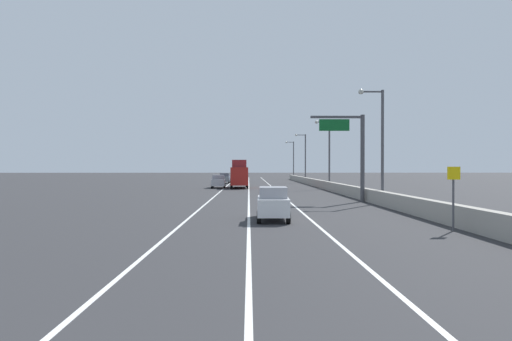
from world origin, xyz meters
TOP-DOWN VIEW (x-y plane):
  - ground_plane at (0.00, 64.00)m, footprint 320.00×320.00m
  - lane_stripe_left at (-5.50, 55.00)m, footprint 0.16×130.00m
  - lane_stripe_center at (-2.00, 55.00)m, footprint 0.16×130.00m
  - lane_stripe_right at (1.50, 55.00)m, footprint 0.16×130.00m
  - jersey_barrier_right at (8.41, 40.00)m, footprint 0.60×120.00m
  - overhead_sign_gantry at (7.07, 33.23)m, footprint 4.68×0.36m
  - speed_advisory_sign at (7.51, 16.86)m, footprint 0.60×0.11m
  - lamp_post_right_second at (8.81, 31.84)m, footprint 2.14×0.44m
  - lamp_post_right_third at (8.87, 54.66)m, footprint 2.14×0.44m
  - lamp_post_right_fourth at (8.69, 77.48)m, footprint 2.14×0.44m
  - lamp_post_right_fifth at (8.87, 100.31)m, footprint 2.14×0.44m
  - car_silver_0 at (-6.37, 57.09)m, footprint 2.11×4.56m
  - car_blue_1 at (-3.44, 86.36)m, footprint 1.87×4.22m
  - car_white_2 at (-0.64, 21.02)m, footprint 1.89×4.11m
  - car_gray_3 at (-6.49, 74.60)m, footprint 1.91×4.37m
  - box_truck at (-3.39, 57.42)m, footprint 2.64×7.59m

SIDE VIEW (x-z plane):
  - ground_plane at x=0.00m, z-range 0.00..0.00m
  - lane_stripe_left at x=-5.50m, z-range 0.00..0.00m
  - lane_stripe_center at x=-2.00m, z-range 0.00..0.00m
  - lane_stripe_right at x=1.50m, z-range 0.00..0.00m
  - jersey_barrier_right at x=8.41m, z-range 0.00..1.10m
  - car_white_2 at x=-0.64m, z-range 0.00..1.87m
  - car_silver_0 at x=-6.37m, z-range 0.00..1.87m
  - car_blue_1 at x=-3.44m, z-range 0.00..1.89m
  - car_gray_3 at x=-6.49m, z-range 0.00..1.90m
  - speed_advisory_sign at x=7.51m, z-range 0.26..3.26m
  - box_truck at x=-3.39m, z-range -0.18..3.89m
  - overhead_sign_gantry at x=7.07m, z-range 0.98..8.48m
  - lamp_post_right_second at x=8.81m, z-range 0.74..10.19m
  - lamp_post_right_third at x=8.87m, z-range 0.74..10.19m
  - lamp_post_right_fourth at x=8.69m, z-range 0.74..10.19m
  - lamp_post_right_fifth at x=8.87m, z-range 0.74..10.19m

